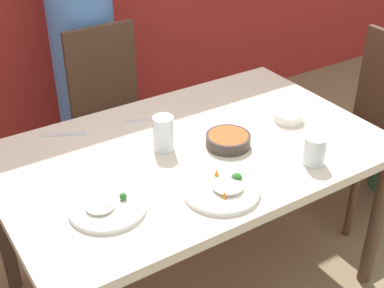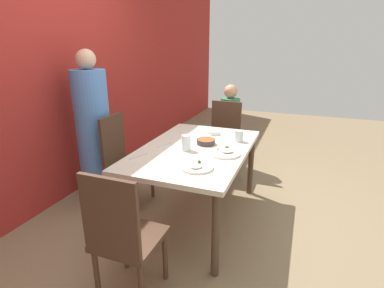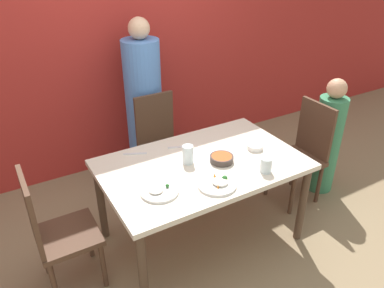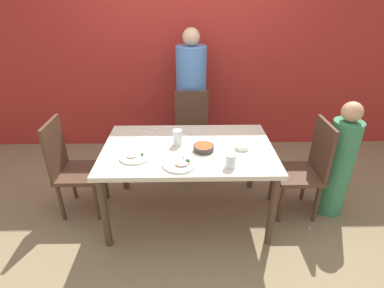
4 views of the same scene
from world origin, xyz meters
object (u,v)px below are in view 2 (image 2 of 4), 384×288
plate_rice_adult (225,153)px  glass_water_tall (239,136)px  chair_child_spot (223,138)px  person_adult (94,133)px  bowl_curry (206,142)px  chair_adult_spot (123,158)px  person_child (229,130)px

plate_rice_adult → glass_water_tall: glass_water_tall is taller
chair_child_spot → person_adult: 1.56m
glass_water_tall → person_adult: bearing=100.6°
person_adult → plate_rice_adult: (-0.11, -1.46, 0.01)m
glass_water_tall → bowl_curry: bearing=125.4°
person_adult → plate_rice_adult: person_adult is taller
chair_child_spot → plate_rice_adult: bearing=-74.4°
chair_child_spot → plate_rice_adult: size_ratio=3.54×
chair_child_spot → person_adult: bearing=-137.6°
chair_adult_spot → glass_water_tall: size_ratio=8.55×
bowl_curry → glass_water_tall: glass_water_tall is taller
chair_adult_spot → bowl_curry: chair_adult_spot is taller
person_child → plate_rice_adult: size_ratio=4.24×
person_adult → bowl_curry: 1.22m
bowl_curry → glass_water_tall: bearing=-54.6°
chair_child_spot → bowl_curry: size_ratio=5.37×
bowl_curry → plate_rice_adult: (-0.20, -0.24, -0.01)m
chair_adult_spot → chair_child_spot: (1.04, -0.79, 0.00)m
person_child → glass_water_tall: person_child is taller
plate_rice_adult → chair_adult_spot: bearing=84.4°
person_adult → person_child: size_ratio=1.41×
chair_adult_spot → person_adult: size_ratio=0.59×
bowl_curry → chair_child_spot: bearing=4.8°
bowl_curry → chair_adult_spot: bearing=95.6°
chair_child_spot → glass_water_tall: chair_child_spot is taller
chair_child_spot → bowl_curry: chair_child_spot is taller
chair_adult_spot → plate_rice_adult: (-0.11, -1.12, 0.24)m
chair_child_spot → glass_water_tall: bearing=-65.3°
person_adult → bowl_curry: person_adult is taller
person_adult → glass_water_tall: (0.28, -1.49, 0.05)m
chair_adult_spot → plate_rice_adult: size_ratio=3.54×
chair_adult_spot → bowl_curry: 0.92m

